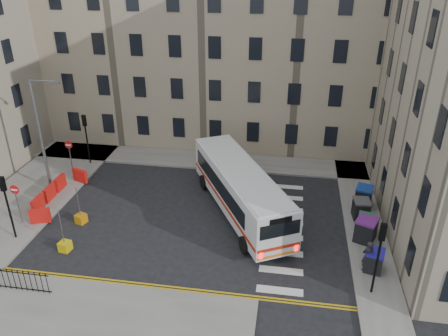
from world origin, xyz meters
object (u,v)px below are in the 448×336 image
(wheelie_bin_b, at_px, (366,230))
(wheelie_bin_c, at_px, (365,224))
(bollard_chevron, at_px, (81,219))
(streetlamp, at_px, (40,135))
(wheelie_bin_d, at_px, (361,209))
(bus, at_px, (240,188))
(wheelie_bin_a, at_px, (374,260))
(wheelie_bin_e, at_px, (364,196))
(bollard_yellow, at_px, (65,246))
(pedestrian, at_px, (368,256))

(wheelie_bin_b, distance_m, wheelie_bin_c, 0.84)
(wheelie_bin_b, height_order, bollard_chevron, wheelie_bin_b)
(streetlamp, bearing_deg, wheelie_bin_d, -1.18)
(wheelie_bin_b, bearing_deg, streetlamp, -163.79)
(bus, bearing_deg, wheelie_bin_d, -25.42)
(wheelie_bin_d, bearing_deg, bus, 178.63)
(wheelie_bin_a, distance_m, wheelie_bin_d, 5.23)
(wheelie_bin_a, distance_m, wheelie_bin_e, 6.92)
(wheelie_bin_a, xyz_separation_m, wheelie_bin_c, (-0.02, 3.57, -0.02))
(bollard_yellow, bearing_deg, pedestrian, 2.66)
(wheelie_bin_e, xyz_separation_m, bollard_chevron, (-18.08, -4.93, -0.52))
(streetlamp, relative_size, bus, 0.70)
(pedestrian, relative_size, bollard_yellow, 3.11)
(bus, bearing_deg, bollard_chevron, 167.70)
(streetlamp, xyz_separation_m, bollard_yellow, (4.51, -6.59, -4.04))
(wheelie_bin_d, relative_size, pedestrian, 0.69)
(bus, xyz_separation_m, wheelie_bin_e, (8.17, 2.08, -1.02))
(wheelie_bin_a, height_order, bollard_yellow, wheelie_bin_a)
(wheelie_bin_c, bearing_deg, streetlamp, -173.71)
(streetlamp, distance_m, wheelie_bin_c, 22.29)
(wheelie_bin_c, relative_size, wheelie_bin_d, 0.96)
(bus, height_order, pedestrian, bus)
(pedestrian, bearing_deg, wheelie_bin_a, 179.13)
(wheelie_bin_b, distance_m, wheelie_bin_d, 2.49)
(wheelie_bin_a, relative_size, wheelie_bin_d, 1.01)
(wheelie_bin_a, xyz_separation_m, wheelie_bin_e, (0.28, 6.91, 0.07))
(streetlamp, xyz_separation_m, wheelie_bin_c, (21.89, -2.12, -3.60))
(wheelie_bin_c, bearing_deg, bollard_yellow, -153.75)
(wheelie_bin_b, bearing_deg, bollard_chevron, -153.67)
(bollard_chevron, bearing_deg, bollard_yellow, -82.16)
(pedestrian, bearing_deg, streetlamp, -32.71)
(bus, bearing_deg, streetlamp, 148.19)
(streetlamp, relative_size, wheelie_bin_c, 6.64)
(pedestrian, distance_m, bollard_chevron, 17.54)
(pedestrian, bearing_deg, wheelie_bin_d, -110.93)
(wheelie_bin_b, xyz_separation_m, pedestrian, (-0.29, -2.86, 0.21))
(wheelie_bin_a, distance_m, wheelie_bin_b, 2.75)
(wheelie_bin_d, bearing_deg, wheelie_bin_a, -93.35)
(bus, relative_size, pedestrian, 6.21)
(wheelie_bin_a, bearing_deg, wheelie_bin_b, 107.06)
(wheelie_bin_e, height_order, bollard_chevron, wheelie_bin_e)
(wheelie_bin_c, relative_size, bollard_yellow, 2.04)
(wheelie_bin_b, distance_m, bollard_yellow, 17.68)
(wheelie_bin_e, bearing_deg, wheelie_bin_d, -86.49)
(wheelie_bin_a, bearing_deg, wheelie_bin_c, 105.17)
(bus, bearing_deg, pedestrian, -61.80)
(wheelie_bin_d, bearing_deg, pedestrian, -97.60)
(wheelie_bin_c, distance_m, bollard_chevron, 17.85)
(wheelie_bin_a, height_order, bollard_chevron, wheelie_bin_a)
(bus, bearing_deg, bollard_yellow, -177.20)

